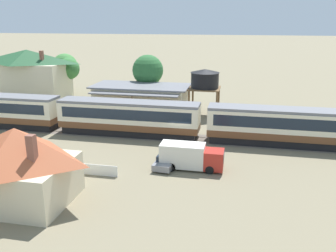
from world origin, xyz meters
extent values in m
plane|color=#7A7056|center=(0.00, 0.00, 0.00)|extent=(600.00, 600.00, 0.00)
cube|color=brown|center=(11.92, 0.67, 1.30)|extent=(17.43, 3.18, 0.80)
cube|color=beige|center=(11.92, 0.67, 2.83)|extent=(17.43, 3.18, 2.27)
cube|color=#192330|center=(11.92, 0.67, 2.95)|extent=(16.04, 3.22, 1.27)
cube|color=slate|center=(11.92, 0.67, 4.12)|extent=(17.43, 2.99, 0.30)
cube|color=black|center=(11.92, 0.67, 0.46)|extent=(16.74, 2.74, 0.88)
cylinder|color=black|center=(17.67, 1.39, 0.45)|extent=(0.90, 0.18, 0.90)
cylinder|color=black|center=(6.16, -0.05, 0.45)|extent=(0.90, 0.18, 0.90)
cylinder|color=black|center=(6.16, 1.39, 0.45)|extent=(0.90, 0.18, 0.90)
cube|color=brown|center=(-6.57, 0.67, 1.30)|extent=(17.43, 3.18, 0.80)
cube|color=beige|center=(-6.57, 0.67, 2.83)|extent=(17.43, 3.18, 2.27)
cube|color=#192330|center=(-6.57, 0.67, 2.95)|extent=(16.04, 3.22, 1.27)
cube|color=slate|center=(-6.57, 0.67, 4.12)|extent=(17.43, 2.99, 0.30)
cube|color=black|center=(-6.57, 0.67, 0.46)|extent=(16.74, 2.74, 0.88)
cylinder|color=black|center=(-0.82, -0.05, 0.45)|extent=(0.90, 0.18, 0.90)
cylinder|color=black|center=(-0.82, 1.39, 0.45)|extent=(0.90, 0.18, 0.90)
cylinder|color=black|center=(-12.33, -0.05, 0.45)|extent=(0.90, 0.18, 0.90)
cylinder|color=black|center=(-12.33, 1.39, 0.45)|extent=(0.90, 0.18, 0.90)
cylinder|color=black|center=(-19.31, -0.05, 0.45)|extent=(0.90, 0.18, 0.90)
cylinder|color=black|center=(-19.31, 1.39, 0.45)|extent=(0.90, 0.18, 0.90)
cube|color=#665B51|center=(-15.27, 0.67, 0.01)|extent=(104.32, 3.60, 0.01)
cube|color=#4C4238|center=(-15.27, -0.05, 0.02)|extent=(104.32, 0.12, 0.04)
cube|color=#4C4238|center=(-15.27, 1.39, 0.02)|extent=(104.32, 0.12, 0.04)
cube|color=beige|center=(-8.15, 11.79, 2.00)|extent=(13.60, 6.42, 4.01)
cube|color=slate|center=(-8.15, 11.79, 4.11)|extent=(14.69, 6.94, 0.20)
cube|color=slate|center=(-8.15, 7.77, 3.61)|extent=(13.06, 1.60, 0.16)
cylinder|color=brown|center=(-8.15, 7.17, 1.76)|extent=(0.14, 0.14, 3.53)
cube|color=beige|center=(-30.64, 17.51, 3.19)|extent=(13.34, 7.05, 6.38)
pyramid|color=#23512D|center=(-30.64, 17.51, 7.54)|extent=(14.41, 7.61, 2.31)
cube|color=brown|center=(-26.90, 16.10, 7.65)|extent=(0.56, 0.56, 2.08)
cylinder|color=brown|center=(3.50, 13.81, 2.01)|extent=(0.28, 0.28, 4.02)
cylinder|color=brown|center=(-0.48, 13.81, 2.01)|extent=(0.28, 0.28, 4.02)
cylinder|color=brown|center=(3.50, 9.82, 2.01)|extent=(0.28, 0.28, 4.02)
cylinder|color=brown|center=(-0.48, 9.82, 2.01)|extent=(0.28, 0.28, 4.02)
cube|color=brown|center=(1.51, 11.82, 4.10)|extent=(4.48, 4.48, 0.16)
cylinder|color=black|center=(1.51, 11.82, 5.30)|extent=(4.03, 4.03, 2.23)
cone|color=black|center=(1.51, 11.82, 6.66)|extent=(4.23, 4.23, 0.50)
cube|color=beige|center=(-9.64, -17.19, 1.68)|extent=(7.73, 6.25, 3.36)
pyramid|color=#B25633|center=(-9.64, -17.19, 4.69)|extent=(8.35, 6.74, 2.67)
cube|color=brown|center=(-7.48, -18.44, 4.83)|extent=(0.56, 0.56, 2.40)
cube|color=gray|center=(0.08, -7.85, 0.47)|extent=(2.12, 4.59, 0.60)
cube|color=#192330|center=(0.07, -7.99, 1.01)|extent=(1.68, 2.35, 0.49)
cylinder|color=black|center=(0.97, -6.55, 0.31)|extent=(0.62, 0.20, 0.62)
cylinder|color=black|center=(-0.56, -6.41, 0.31)|extent=(0.62, 0.20, 0.62)
cylinder|color=black|center=(0.73, -9.30, 0.31)|extent=(0.62, 0.20, 0.62)
cylinder|color=black|center=(-0.80, -9.16, 0.31)|extent=(0.62, 0.20, 0.62)
cube|color=#B2281E|center=(4.67, -8.19, 1.12)|extent=(1.81, 1.94, 1.80)
cube|color=#192330|center=(5.58, -8.19, 1.48)|extent=(0.03, 1.61, 0.79)
cube|color=silver|center=(1.65, -8.19, 1.34)|extent=(4.22, 2.02, 2.24)
cylinder|color=black|center=(4.36, -9.06, 0.40)|extent=(0.80, 0.26, 0.80)
cylinder|color=black|center=(4.36, -7.31, 0.40)|extent=(0.80, 0.26, 0.80)
cylinder|color=black|center=(0.75, -9.06, 0.40)|extent=(0.80, 0.26, 0.80)
cylinder|color=black|center=(0.75, -7.31, 0.40)|extent=(0.80, 0.26, 0.80)
cylinder|color=brown|center=(-26.14, 22.56, 1.96)|extent=(0.24, 0.24, 3.93)
sphere|color=#427F3D|center=(-26.14, 22.56, 5.32)|extent=(4.66, 4.66, 4.66)
cylinder|color=#4C3823|center=(-24.42, 20.59, 1.97)|extent=(0.29, 0.29, 3.94)
sphere|color=#387538|center=(-24.42, 20.59, 5.13)|extent=(3.96, 3.96, 3.96)
cylinder|color=#4C3823|center=(-8.27, 16.33, 2.17)|extent=(0.31, 0.31, 4.34)
sphere|color=#2D6633|center=(-8.27, 16.33, 5.85)|extent=(5.02, 5.02, 5.02)
camera|label=1|loc=(6.82, -39.56, 13.80)|focal=38.00mm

